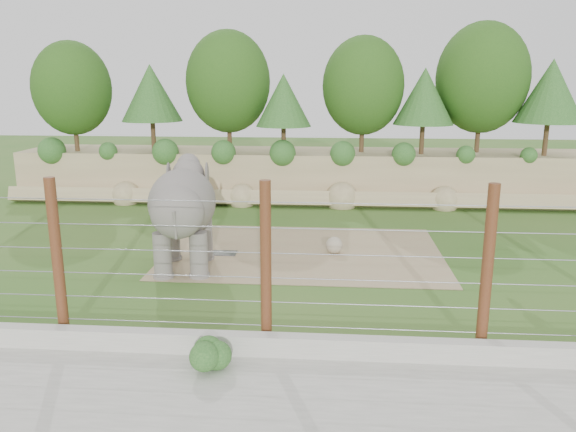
{
  "coord_description": "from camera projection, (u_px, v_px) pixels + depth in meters",
  "views": [
    {
      "loc": [
        1.48,
        -16.75,
        6.18
      ],
      "look_at": [
        0.0,
        2.0,
        1.6
      ],
      "focal_mm": 35.0,
      "sensor_mm": 36.0,
      "label": 1
    }
  ],
  "objects": [
    {
      "name": "elephant",
      "position": [
        183.0,
        217.0,
        18.48
      ],
      "size": [
        2.41,
        4.55,
        3.52
      ],
      "primitive_type": null,
      "rotation": [
        0.0,
        0.0,
        0.13
      ],
      "color": "slate",
      "rests_on": "ground"
    },
    {
      "name": "back_embankment",
      "position": [
        315.0,
        124.0,
        29.09
      ],
      "size": [
        30.0,
        5.52,
        8.77
      ],
      "color": "#99855F",
      "rests_on": "ground"
    },
    {
      "name": "walkway_shrub",
      "position": [
        214.0,
        356.0,
        12.17
      ],
      "size": [
        0.67,
        0.67,
        0.67
      ],
      "primitive_type": "sphere",
      "color": "#1E501D",
      "rests_on": "walkway"
    },
    {
      "name": "dirt_patch",
      "position": [
        304.0,
        252.0,
        20.66
      ],
      "size": [
        10.0,
        7.0,
        0.02
      ],
      "primitive_type": "cube",
      "color": "tan",
      "rests_on": "ground"
    },
    {
      "name": "drain_grate",
      "position": [
        223.0,
        253.0,
        20.43
      ],
      "size": [
        1.0,
        0.6,
        0.03
      ],
      "primitive_type": "cube",
      "color": "#262628",
      "rests_on": "dirt_patch"
    },
    {
      "name": "barrier_fence",
      "position": [
        266.0,
        265.0,
        12.97
      ],
      "size": [
        20.26,
        0.26,
        4.0
      ],
      "color": "#521E12",
      "rests_on": "ground"
    },
    {
      "name": "stone_ball",
      "position": [
        334.0,
        245.0,
        20.39
      ],
      "size": [
        0.61,
        0.61,
        0.61
      ],
      "primitive_type": "sphere",
      "color": "gray",
      "rests_on": "dirt_patch"
    },
    {
      "name": "ground",
      "position": [
        283.0,
        280.0,
        17.8
      ],
      "size": [
        90.0,
        90.0,
        0.0
      ],
      "primitive_type": "plane",
      "color": "#31661F",
      "rests_on": "ground"
    },
    {
      "name": "retaining_wall",
      "position": [
        264.0,
        345.0,
        12.89
      ],
      "size": [
        26.0,
        0.35,
        0.5
      ],
      "primitive_type": "cube",
      "color": "#A3A297",
      "rests_on": "ground"
    },
    {
      "name": "walkway",
      "position": [
        252.0,
        403.0,
        11.02
      ],
      "size": [
        26.0,
        4.0,
        0.01
      ],
      "primitive_type": "cube",
      "color": "#A3A297",
      "rests_on": "ground"
    }
  ]
}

